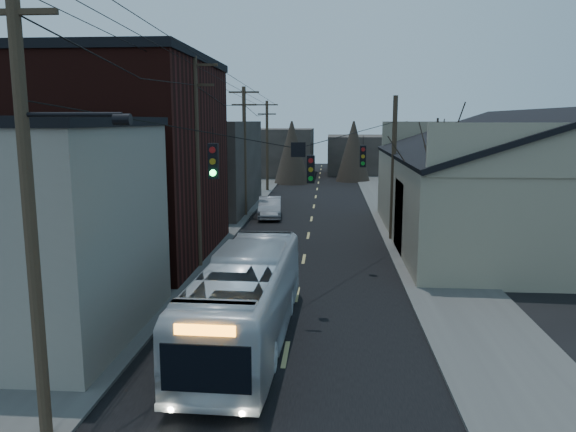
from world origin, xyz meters
name	(u,v)px	position (x,y,z in m)	size (l,w,h in m)	color
road_surface	(311,224)	(0.00, 30.00, 0.01)	(9.00, 110.00, 0.02)	black
sidewalk_left	(218,222)	(-6.50, 30.00, 0.06)	(4.00, 110.00, 0.12)	#474744
sidewalk_right	(406,225)	(6.50, 30.00, 0.06)	(4.00, 110.00, 0.12)	#474744
building_clapboard	(12,232)	(-9.00, 9.00, 3.50)	(8.00, 8.00, 7.00)	gray
building_brick	(110,161)	(-10.00, 20.00, 5.00)	(10.00, 12.00, 10.00)	black
building_left_far	(195,166)	(-9.50, 36.00, 3.50)	(9.00, 14.00, 7.00)	#2F2A26
warehouse	(532,197)	(13.00, 25.00, 2.70)	(16.16, 20.60, 7.73)	gray
building_far_left	(274,152)	(-6.00, 65.00, 3.00)	(10.00, 12.00, 6.00)	#2F2A26
building_far_right	(372,154)	(7.00, 70.00, 2.50)	(12.00, 14.00, 5.00)	#2F2A26
bare_tree	(435,191)	(6.50, 20.00, 3.60)	(0.40, 0.40, 7.20)	black
utility_lines	(254,158)	(-3.11, 24.14, 4.95)	(11.24, 45.28, 10.50)	#382B1E
bus	(246,300)	(-1.32, 8.82, 1.46)	(2.45, 10.46, 2.91)	silver
parked_car	(270,208)	(-3.07, 32.32, 0.76)	(1.61, 4.61, 1.52)	#96989D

